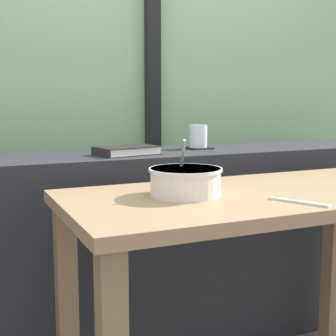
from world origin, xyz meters
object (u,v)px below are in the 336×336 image
coaster_square (198,148)px  closed_book (126,151)px  juice_glass (198,137)px  soup_bowl (185,182)px  fork_utensil (298,202)px  breakfast_table (255,233)px

coaster_square → closed_book: 0.35m
juice_glass → closed_book: size_ratio=0.38×
soup_bowl → fork_utensil: 0.31m
breakfast_table → juice_glass: bearing=79.4°
juice_glass → closed_book: 0.36m
closed_book → soup_bowl: 0.48m
coaster_square → juice_glass: bearing=0.0°
juice_glass → fork_utensil: (-0.10, -0.77, -0.11)m
soup_bowl → fork_utensil: soup_bowl is taller
coaster_square → juice_glass: 0.04m
breakfast_table → coaster_square: (0.11, 0.59, 0.20)m
coaster_square → fork_utensil: 0.78m
closed_book → soup_bowl: (0.01, -0.47, -0.04)m
closed_book → soup_bowl: soup_bowl is taller
juice_glass → closed_book: juice_glass is taller
breakfast_table → juice_glass: size_ratio=12.42×
coaster_square → fork_utensil: size_ratio=0.59×
coaster_square → soup_bowl: (-0.33, -0.56, -0.03)m
breakfast_table → coaster_square: 0.63m
breakfast_table → closed_book: 0.59m
fork_utensil → closed_book: bearing=82.6°
breakfast_table → fork_utensil: fork_utensil is taller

